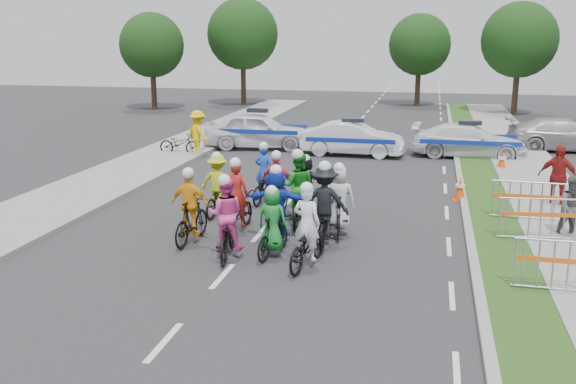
% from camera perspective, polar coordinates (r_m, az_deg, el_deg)
% --- Properties ---
extents(ground, '(90.00, 90.00, 0.00)m').
position_cam_1_polar(ground, '(13.40, -5.85, -7.48)').
color(ground, '#28282B').
rests_on(ground, ground).
extents(curb_right, '(0.20, 60.00, 0.12)m').
position_cam_1_polar(curb_right, '(17.52, 15.63, -2.58)').
color(curb_right, gray).
rests_on(curb_right, ground).
extents(grass_strip, '(1.20, 60.00, 0.11)m').
position_cam_1_polar(grass_strip, '(17.58, 17.90, -2.70)').
color(grass_strip, '#244A17').
rests_on(grass_strip, ground).
extents(sidewalk_right, '(2.40, 60.00, 0.13)m').
position_cam_1_polar(sidewalk_right, '(17.85, 23.66, -2.93)').
color(sidewalk_right, gray).
rests_on(sidewalk_right, ground).
extents(sidewalk_left, '(3.00, 60.00, 0.13)m').
position_cam_1_polar(sidewalk_left, '(20.42, -18.87, -0.50)').
color(sidewalk_left, gray).
rests_on(sidewalk_left, ground).
extents(rider_0, '(1.00, 1.94, 1.89)m').
position_cam_1_polar(rider_0, '(13.67, 1.70, -4.20)').
color(rider_0, black).
rests_on(rider_0, ground).
extents(rider_1, '(0.77, 1.64, 1.66)m').
position_cam_1_polar(rider_1, '(14.29, -1.37, -3.26)').
color(rider_1, black).
rests_on(rider_1, ground).
extents(rider_2, '(0.96, 1.96, 1.91)m').
position_cam_1_polar(rider_2, '(14.33, -5.50, -3.05)').
color(rider_2, black).
rests_on(rider_2, ground).
extents(rider_3, '(0.96, 1.80, 1.86)m').
position_cam_1_polar(rider_3, '(15.38, -8.62, -1.94)').
color(rider_3, black).
rests_on(rider_3, ground).
extents(rider_4, '(1.16, 2.03, 2.04)m').
position_cam_1_polar(rider_4, '(15.12, 3.28, -1.82)').
color(rider_4, black).
rests_on(rider_4, ground).
extents(rider_5, '(1.52, 1.82, 1.90)m').
position_cam_1_polar(rider_5, '(15.29, -1.00, -1.56)').
color(rider_5, black).
rests_on(rider_5, ground).
extents(rider_6, '(0.80, 1.94, 1.93)m').
position_cam_1_polar(rider_6, '(16.11, -4.54, -1.39)').
color(rider_6, black).
rests_on(rider_6, ground).
extents(rider_7, '(0.83, 1.81, 1.85)m').
position_cam_1_polar(rider_7, '(15.84, 4.54, -1.34)').
color(rider_7, black).
rests_on(rider_7, ground).
extents(rider_8, '(0.90, 2.05, 2.03)m').
position_cam_1_polar(rider_8, '(16.63, 0.90, -0.46)').
color(rider_8, black).
rests_on(rider_8, ground).
extents(rider_9, '(0.96, 1.80, 1.84)m').
position_cam_1_polar(rider_9, '(17.46, -0.97, 0.09)').
color(rider_9, black).
rests_on(rider_9, ground).
extents(rider_10, '(1.02, 1.78, 1.78)m').
position_cam_1_polar(rider_10, '(17.70, -6.23, 0.15)').
color(rider_10, black).
rests_on(rider_10, ground).
extents(rider_11, '(1.35, 1.61, 1.66)m').
position_cam_1_polar(rider_11, '(17.86, 1.61, 0.40)').
color(rider_11, black).
rests_on(rider_11, ground).
extents(rider_12, '(0.86, 1.86, 1.83)m').
position_cam_1_polar(rider_12, '(18.97, -2.09, 0.87)').
color(rider_12, black).
rests_on(rider_12, ground).
extents(police_car_0, '(4.85, 2.49, 1.58)m').
position_cam_1_polar(police_car_0, '(28.15, -2.72, 5.50)').
color(police_car_0, white).
rests_on(police_car_0, ground).
extents(police_car_1, '(4.22, 1.60, 1.37)m').
position_cam_1_polar(police_car_1, '(26.60, 5.77, 4.73)').
color(police_car_1, white).
rests_on(police_car_1, ground).
extents(police_car_2, '(4.65, 2.08, 1.32)m').
position_cam_1_polar(police_car_2, '(27.11, 15.78, 4.40)').
color(police_car_2, white).
rests_on(police_car_2, ground).
extents(civilian_sedan, '(4.86, 2.22, 1.38)m').
position_cam_1_polar(civilian_sedan, '(29.95, 23.37, 4.69)').
color(civilian_sedan, '#AAA9AE').
rests_on(civilian_sedan, ground).
extents(spectator_1, '(0.85, 0.70, 1.59)m').
position_cam_1_polar(spectator_1, '(16.84, 24.02, -1.35)').
color(spectator_1, '#515156').
rests_on(spectator_1, ground).
extents(spectator_2, '(1.17, 0.86, 1.85)m').
position_cam_1_polar(spectator_2, '(19.74, 22.84, 1.25)').
color(spectator_2, maroon).
rests_on(spectator_2, ground).
extents(marshal_hiviz, '(1.38, 1.28, 1.87)m').
position_cam_1_polar(marshal_hiviz, '(26.58, -7.99, 5.20)').
color(marshal_hiviz, yellow).
rests_on(marshal_hiviz, ground).
extents(barrier_0, '(2.01, 0.56, 1.12)m').
position_cam_1_polar(barrier_0, '(13.23, 23.63, -6.31)').
color(barrier_0, '#A5A8AD').
rests_on(barrier_0, ground).
extents(barrier_1, '(2.04, 0.73, 1.12)m').
position_cam_1_polar(barrier_1, '(16.34, 21.55, -2.40)').
color(barrier_1, '#A5A8AD').
rests_on(barrier_1, ground).
extents(barrier_2, '(2.02, 0.59, 1.12)m').
position_cam_1_polar(barrier_2, '(18.02, 20.74, -0.87)').
color(barrier_2, '#A5A8AD').
rests_on(barrier_2, ground).
extents(cone_0, '(0.40, 0.40, 0.70)m').
position_cam_1_polar(cone_0, '(19.90, 15.04, 0.23)').
color(cone_0, '#F24C0C').
rests_on(cone_0, ground).
extents(cone_1, '(0.40, 0.40, 0.70)m').
position_cam_1_polar(cone_1, '(24.80, 18.47, 2.61)').
color(cone_1, '#F24C0C').
rests_on(cone_1, ground).
extents(parked_bike, '(1.73, 0.61, 0.91)m').
position_cam_1_polar(parked_bike, '(27.07, -9.63, 4.27)').
color(parked_bike, black).
rests_on(parked_bike, ground).
extents(tree_0, '(4.20, 4.20, 6.30)m').
position_cam_1_polar(tree_0, '(43.72, -12.03, 12.64)').
color(tree_0, '#382619').
rests_on(tree_0, ground).
extents(tree_1, '(4.55, 4.55, 6.82)m').
position_cam_1_polar(tree_1, '(42.12, 19.89, 12.58)').
color(tree_1, '#382619').
rests_on(tree_1, ground).
extents(tree_3, '(4.90, 4.90, 7.35)m').
position_cam_1_polar(tree_3, '(45.72, -4.05, 13.82)').
color(tree_3, '#382619').
rests_on(tree_3, ground).
extents(tree_4, '(4.20, 4.20, 6.30)m').
position_cam_1_polar(tree_4, '(45.84, 11.62, 12.70)').
color(tree_4, '#382619').
rests_on(tree_4, ground).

